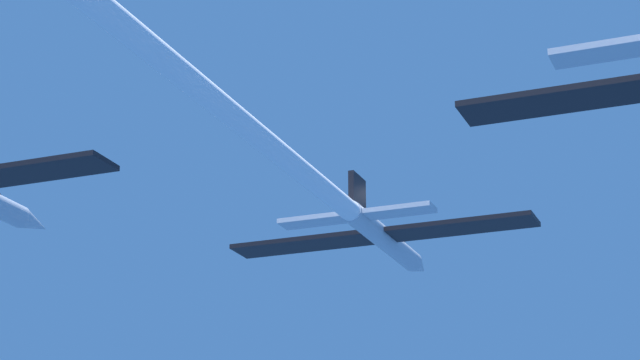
# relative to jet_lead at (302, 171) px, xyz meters

# --- Properties ---
(jet_lead) EXTENTS (16.26, 43.58, 2.69)m
(jet_lead) POSITION_rel_jet_lead_xyz_m (0.00, 0.00, 0.00)
(jet_lead) COLOR #B2BAC6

